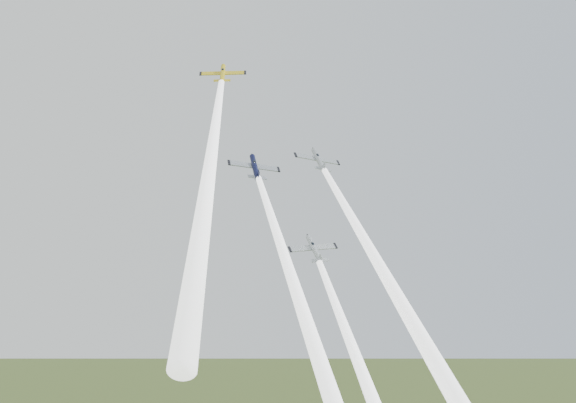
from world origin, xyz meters
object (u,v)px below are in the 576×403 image
Objects in this scene: plane_navy at (255,167)px; plane_silver_low at (314,249)px; plane_yellow at (223,74)px; plane_silver_right at (318,160)px.

plane_silver_low is (7.30, -7.23, -13.44)m from plane_navy.
plane_yellow reaches higher than plane_silver_low.
plane_navy is 16.92m from plane_silver_low.
plane_yellow is 0.94× the size of plane_silver_right.
plane_yellow is at bearing 171.74° from plane_silver_right.
plane_silver_low is (-3.54, -6.93, -15.30)m from plane_silver_right.
plane_yellow is 16.26m from plane_navy.
plane_silver_right is at bearing 12.25° from plane_yellow.
plane_navy is at bearing 137.81° from plane_silver_low.
plane_silver_right is at bearing 65.49° from plane_silver_low.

